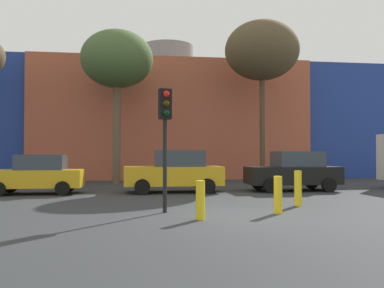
{
  "coord_description": "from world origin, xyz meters",
  "views": [
    {
      "loc": [
        -2.83,
        -11.34,
        1.74
      ],
      "look_at": [
        -0.05,
        8.47,
        2.2
      ],
      "focal_mm": 38.95,
      "sensor_mm": 36.0,
      "label": 1
    }
  ],
  "objects_px": {
    "parked_car_2": "(175,171)",
    "bollard_yellow_1": "(278,195)",
    "parked_car_1": "(37,174)",
    "traffic_light_island": "(165,121)",
    "bare_tree_2": "(117,60)",
    "bollard_yellow_2": "(298,188)",
    "parked_car_3": "(294,171)",
    "bare_tree_0": "(262,51)",
    "bollard_yellow_0": "(200,200)"
  },
  "relations": [
    {
      "from": "parked_car_2",
      "to": "bollard_yellow_1",
      "type": "relative_size",
      "value": 4.02
    },
    {
      "from": "bollard_yellow_1",
      "to": "parked_car_2",
      "type": "bearing_deg",
      "value": 108.23
    },
    {
      "from": "parked_car_1",
      "to": "parked_car_2",
      "type": "xyz_separation_m",
      "value": [
        5.94,
        -0.0,
        0.09
      ]
    },
    {
      "from": "traffic_light_island",
      "to": "bare_tree_2",
      "type": "xyz_separation_m",
      "value": [
        -1.9,
        12.16,
        4.47
      ]
    },
    {
      "from": "parked_car_2",
      "to": "bollard_yellow_2",
      "type": "bearing_deg",
      "value": 123.33
    },
    {
      "from": "bare_tree_2",
      "to": "bollard_yellow_1",
      "type": "bearing_deg",
      "value": -68.17
    },
    {
      "from": "parked_car_2",
      "to": "bollard_yellow_1",
      "type": "xyz_separation_m",
      "value": [
        2.32,
        -7.03,
        -0.4
      ]
    },
    {
      "from": "parked_car_2",
      "to": "traffic_light_island",
      "type": "distance_m",
      "value": 6.68
    },
    {
      "from": "parked_car_1",
      "to": "parked_car_3",
      "type": "xyz_separation_m",
      "value": [
        11.53,
        0.0,
        0.07
      ]
    },
    {
      "from": "bare_tree_0",
      "to": "bollard_yellow_0",
      "type": "bearing_deg",
      "value": -113.93
    },
    {
      "from": "parked_car_3",
      "to": "bollard_yellow_1",
      "type": "distance_m",
      "value": 7.76
    },
    {
      "from": "bollard_yellow_1",
      "to": "bollard_yellow_2",
      "type": "height_order",
      "value": "bollard_yellow_2"
    },
    {
      "from": "bollard_yellow_1",
      "to": "bare_tree_0",
      "type": "bearing_deg",
      "value": 74.38
    },
    {
      "from": "bare_tree_2",
      "to": "traffic_light_island",
      "type": "bearing_deg",
      "value": -81.1
    },
    {
      "from": "parked_car_3",
      "to": "bollard_yellow_1",
      "type": "height_order",
      "value": "parked_car_3"
    },
    {
      "from": "parked_car_2",
      "to": "traffic_light_island",
      "type": "relative_size",
      "value": 1.19
    },
    {
      "from": "parked_car_1",
      "to": "bollard_yellow_2",
      "type": "xyz_separation_m",
      "value": [
        9.52,
        -5.44,
        -0.26
      ]
    },
    {
      "from": "parked_car_3",
      "to": "bare_tree_0",
      "type": "distance_m",
      "value": 8.91
    },
    {
      "from": "bollard_yellow_0",
      "to": "traffic_light_island",
      "type": "bearing_deg",
      "value": 119.63
    },
    {
      "from": "bollard_yellow_2",
      "to": "bollard_yellow_1",
      "type": "bearing_deg",
      "value": -128.31
    },
    {
      "from": "parked_car_1",
      "to": "bollard_yellow_1",
      "type": "relative_size",
      "value": 3.61
    },
    {
      "from": "bare_tree_2",
      "to": "bollard_yellow_0",
      "type": "bearing_deg",
      "value": -78.67
    },
    {
      "from": "parked_car_1",
      "to": "bollard_yellow_1",
      "type": "height_order",
      "value": "parked_car_1"
    },
    {
      "from": "traffic_light_island",
      "to": "bare_tree_2",
      "type": "relative_size",
      "value": 0.41
    },
    {
      "from": "bare_tree_0",
      "to": "bollard_yellow_2",
      "type": "distance_m",
      "value": 13.35
    },
    {
      "from": "bare_tree_0",
      "to": "bollard_yellow_1",
      "type": "bearing_deg",
      "value": -105.62
    },
    {
      "from": "traffic_light_island",
      "to": "bare_tree_0",
      "type": "distance_m",
      "value": 14.61
    },
    {
      "from": "parked_car_2",
      "to": "parked_car_3",
      "type": "xyz_separation_m",
      "value": [
        5.59,
        0.0,
        -0.02
      ]
    },
    {
      "from": "parked_car_2",
      "to": "bollard_yellow_0",
      "type": "xyz_separation_m",
      "value": [
        -0.09,
        -7.83,
        -0.43
      ]
    },
    {
      "from": "bollard_yellow_0",
      "to": "bare_tree_0",
      "type": "bearing_deg",
      "value": 66.07
    },
    {
      "from": "parked_car_1",
      "to": "bollard_yellow_1",
      "type": "distance_m",
      "value": 10.85
    },
    {
      "from": "parked_car_1",
      "to": "bare_tree_2",
      "type": "xyz_separation_m",
      "value": [
        3.13,
        5.78,
        6.32
      ]
    },
    {
      "from": "parked_car_2",
      "to": "bare_tree_0",
      "type": "relative_size",
      "value": 0.45
    },
    {
      "from": "parked_car_1",
      "to": "bollard_yellow_0",
      "type": "height_order",
      "value": "parked_car_1"
    },
    {
      "from": "parked_car_2",
      "to": "bare_tree_2",
      "type": "height_order",
      "value": "bare_tree_2"
    },
    {
      "from": "parked_car_3",
      "to": "bollard_yellow_2",
      "type": "bearing_deg",
      "value": 69.67
    },
    {
      "from": "traffic_light_island",
      "to": "parked_car_2",
      "type": "bearing_deg",
      "value": 160.01
    },
    {
      "from": "parked_car_1",
      "to": "bare_tree_2",
      "type": "distance_m",
      "value": 9.11
    },
    {
      "from": "parked_car_1",
      "to": "parked_car_3",
      "type": "bearing_deg",
      "value": -180.0
    },
    {
      "from": "parked_car_3",
      "to": "traffic_light_island",
      "type": "xyz_separation_m",
      "value": [
        -6.5,
        -6.38,
        1.78
      ]
    },
    {
      "from": "parked_car_1",
      "to": "parked_car_2",
      "type": "relative_size",
      "value": 0.9
    },
    {
      "from": "bare_tree_2",
      "to": "bollard_yellow_2",
      "type": "height_order",
      "value": "bare_tree_2"
    },
    {
      "from": "bare_tree_2",
      "to": "bollard_yellow_1",
      "type": "relative_size",
      "value": 8.22
    },
    {
      "from": "parked_car_3",
      "to": "bare_tree_2",
      "type": "xyz_separation_m",
      "value": [
        -8.4,
        5.78,
        6.25
      ]
    },
    {
      "from": "parked_car_2",
      "to": "parked_car_1",
      "type": "bearing_deg",
      "value": -0.0
    },
    {
      "from": "parked_car_3",
      "to": "bare_tree_2",
      "type": "height_order",
      "value": "bare_tree_2"
    },
    {
      "from": "traffic_light_island",
      "to": "bollard_yellow_0",
      "type": "xyz_separation_m",
      "value": [
        0.82,
        -1.44,
        -2.18
      ]
    },
    {
      "from": "bollard_yellow_2",
      "to": "traffic_light_island",
      "type": "bearing_deg",
      "value": -168.11
    },
    {
      "from": "traffic_light_island",
      "to": "bollard_yellow_0",
      "type": "height_order",
      "value": "traffic_light_island"
    },
    {
      "from": "parked_car_2",
      "to": "bollard_yellow_1",
      "type": "distance_m",
      "value": 7.41
    }
  ]
}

